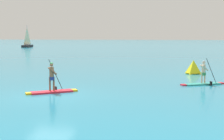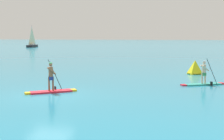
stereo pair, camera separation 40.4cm
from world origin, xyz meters
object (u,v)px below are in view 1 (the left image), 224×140
paddleboarder_mid_center (52,86)px  race_marker_buoy (193,68)px  paddleboarder_far_right (203,79)px  sailboat_left_horizon (27,44)px

paddleboarder_mid_center → race_marker_buoy: (9.03, 11.00, 0.16)m
paddleboarder_far_right → race_marker_buoy: paddleboarder_far_right is taller
sailboat_left_horizon → paddleboarder_mid_center: bearing=16.2°
paddleboarder_mid_center → paddleboarder_far_right: (9.23, 4.79, -0.01)m
race_marker_buoy → sailboat_left_horizon: sailboat_left_horizon is taller
paddleboarder_mid_center → sailboat_left_horizon: (-33.44, 67.61, 0.39)m
paddleboarder_far_right → paddleboarder_mid_center: bearing=-178.7°
paddleboarder_mid_center → paddleboarder_far_right: paddleboarder_mid_center is taller
paddleboarder_mid_center → paddleboarder_far_right: size_ratio=0.90×
paddleboarder_mid_center → sailboat_left_horizon: bearing=81.9°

